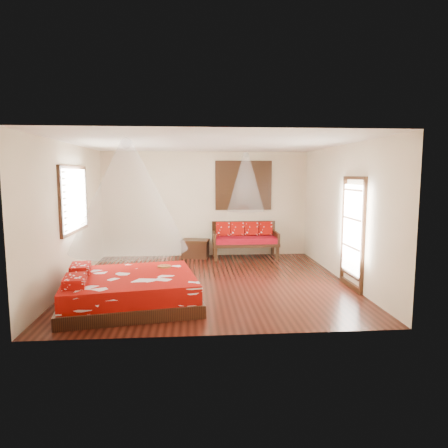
% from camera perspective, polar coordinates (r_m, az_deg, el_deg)
% --- Properties ---
extents(room, '(5.54, 5.54, 2.84)m').
position_cam_1_polar(room, '(8.03, -1.98, 1.41)').
color(room, black).
rests_on(room, ground).
extents(bed, '(2.51, 2.34, 0.65)m').
position_cam_1_polar(bed, '(7.03, -13.36, -9.14)').
color(bed, black).
rests_on(bed, floor).
extents(daybed, '(1.71, 0.76, 0.94)m').
position_cam_1_polar(daybed, '(10.58, 2.99, -2.02)').
color(daybed, black).
rests_on(daybed, floor).
extents(storage_chest, '(0.79, 0.64, 0.49)m').
position_cam_1_polar(storage_chest, '(10.61, -4.10, -3.50)').
color(storage_chest, black).
rests_on(storage_chest, floor).
extents(shutter_panel, '(1.52, 0.06, 1.32)m').
position_cam_1_polar(shutter_panel, '(10.79, 2.81, 5.52)').
color(shutter_panel, black).
rests_on(shutter_panel, wall_back).
extents(window_left, '(0.10, 1.74, 1.34)m').
position_cam_1_polar(window_left, '(8.53, -20.58, 3.32)').
color(window_left, black).
rests_on(window_left, wall_left).
extents(glazed_door, '(0.08, 1.02, 2.16)m').
position_cam_1_polar(glazed_door, '(8.07, 17.88, -1.27)').
color(glazed_door, black).
rests_on(glazed_door, floor).
extents(wine_tray, '(0.24, 0.24, 0.20)m').
position_cam_1_polar(wine_tray, '(7.45, -8.54, -5.73)').
color(wine_tray, brown).
rests_on(wine_tray, bed).
extents(mosquito_net_main, '(1.95, 1.95, 1.80)m').
position_cam_1_polar(mosquito_net_main, '(6.77, -13.57, 3.98)').
color(mosquito_net_main, white).
rests_on(mosquito_net_main, ceiling).
extents(mosquito_net_daybed, '(0.96, 0.96, 1.50)m').
position_cam_1_polar(mosquito_net_daybed, '(10.32, 3.14, 6.00)').
color(mosquito_net_daybed, white).
rests_on(mosquito_net_daybed, ceiling).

